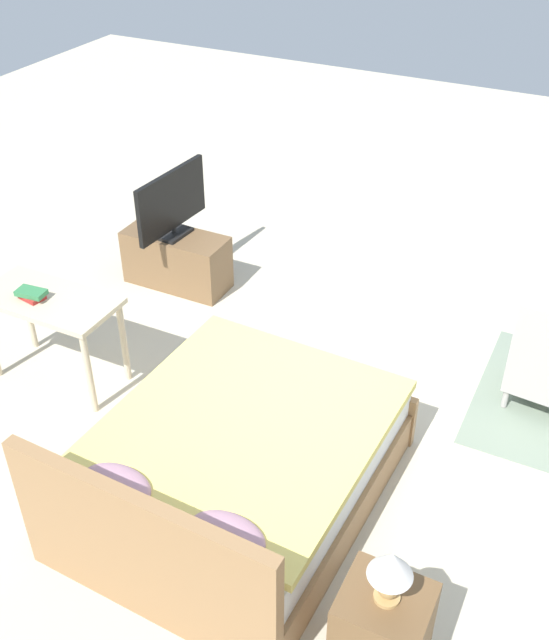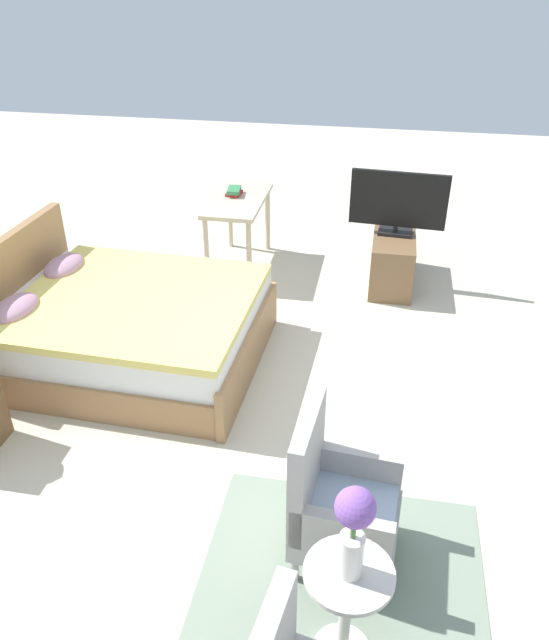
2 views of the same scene
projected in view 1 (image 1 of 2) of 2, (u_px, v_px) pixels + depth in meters
ground_plane at (331, 407)px, 5.58m from camera, size 16.00×16.00×0.00m
bed at (235, 468)px, 4.66m from camera, size 1.71×2.09×0.96m
nightstand at (382, 633)px, 3.75m from camera, size 0.44×0.41×0.58m
table_lamp at (391, 570)px, 3.46m from camera, size 0.22×0.22×0.33m
tv_stand at (177, 260)px, 6.85m from camera, size 0.96×0.40×0.51m
tv_flatscreen at (172, 203)px, 6.52m from camera, size 0.22×0.90×0.60m
vanity_desk at (50, 310)px, 5.52m from camera, size 1.04×0.52×0.74m
book_stack at (32, 294)px, 5.42m from camera, size 0.22×0.15×0.07m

